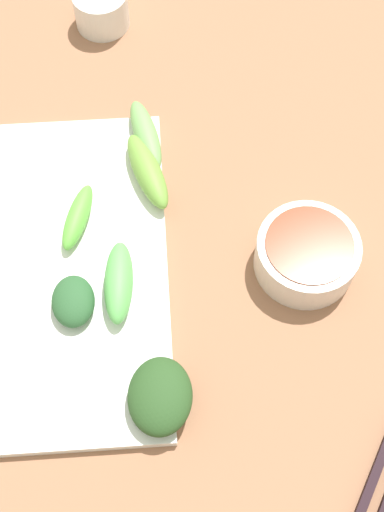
# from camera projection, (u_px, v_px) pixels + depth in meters

# --- Properties ---
(tabletop) EXTENTS (2.10, 2.10, 0.02)m
(tabletop) POSITION_uv_depth(u_px,v_px,m) (172.00, 269.00, 0.69)
(tabletop) COLOR #966648
(tabletop) RESTS_ON ground
(sauce_bowl) EXTENTS (0.10, 0.10, 0.04)m
(sauce_bowl) POSITION_uv_depth(u_px,v_px,m) (307.00, 254.00, 0.66)
(sauce_bowl) COLOR silver
(sauce_bowl) RESTS_ON tabletop
(serving_plate) EXTENTS (0.18, 0.36, 0.01)m
(serving_plate) POSITION_uv_depth(u_px,v_px,m) (79.00, 272.00, 0.67)
(serving_plate) COLOR white
(serving_plate) RESTS_ON tabletop
(broccoli_stalk_0) EXTENTS (0.06, 0.10, 0.03)m
(broccoli_stalk_0) POSITION_uv_depth(u_px,v_px,m) (147.00, 171.00, 0.71)
(broccoli_stalk_0) COLOR #6EA23D
(broccoli_stalk_0) RESTS_ON serving_plate
(broccoli_stalk_1) EXTENTS (0.04, 0.08, 0.02)m
(broccoli_stalk_1) POSITION_uv_depth(u_px,v_px,m) (78.00, 217.00, 0.68)
(broccoli_stalk_1) COLOR #5EB33F
(broccoli_stalk_1) RESTS_ON serving_plate
(broccoli_stalk_2) EXTENTS (0.03, 0.09, 0.03)m
(broccoli_stalk_2) POSITION_uv_depth(u_px,v_px,m) (119.00, 282.00, 0.65)
(broccoli_stalk_2) COLOR #5CB555
(broccoli_stalk_2) RESTS_ON serving_plate
(broccoli_stalk_3) EXTENTS (0.05, 0.10, 0.02)m
(broccoli_stalk_3) POSITION_uv_depth(u_px,v_px,m) (146.00, 134.00, 0.73)
(broccoli_stalk_3) COLOR #71AC5B
(broccoli_stalk_3) RESTS_ON serving_plate
(broccoli_leafy_4) EXTENTS (0.06, 0.08, 0.03)m
(broccoli_leafy_4) POSITION_uv_depth(u_px,v_px,m) (160.00, 396.00, 0.60)
(broccoli_leafy_4) COLOR #284920
(broccoli_leafy_4) RESTS_ON serving_plate
(broccoli_leafy_5) EXTENTS (0.04, 0.06, 0.02)m
(broccoli_leafy_5) POSITION_uv_depth(u_px,v_px,m) (73.00, 301.00, 0.64)
(broccoli_leafy_5) COLOR #2A572E
(broccoli_leafy_5) RESTS_ON serving_plate
(tea_cup) EXTENTS (0.07, 0.07, 0.05)m
(tea_cup) POSITION_uv_depth(u_px,v_px,m) (101.00, 9.00, 0.82)
(tea_cup) COLOR silver
(tea_cup) RESTS_ON tabletop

